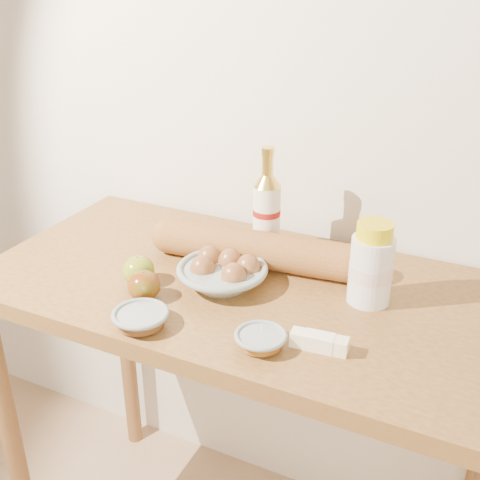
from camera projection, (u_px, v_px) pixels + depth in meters
name	position (u px, v px, depth m)	size (l,w,h in m)	color
back_wall	(306.00, 75.00, 1.43)	(3.50, 0.02, 2.60)	silver
table	(246.00, 330.00, 1.39)	(1.20, 0.60, 0.90)	olive
bourbon_bottle	(267.00, 213.00, 1.42)	(0.08, 0.08, 0.27)	#EDE4C9
cream_bottle	(371.00, 266.00, 1.23)	(0.10, 0.10, 0.18)	silver
egg_bowl	(223.00, 272.00, 1.32)	(0.20, 0.20, 0.07)	gray
baguette	(255.00, 249.00, 1.39)	(0.53, 0.15, 0.09)	#A56A32
apple_yellowgreen	(138.00, 270.00, 1.32)	(0.09, 0.09, 0.07)	#A28B20
apple_redgreen_front	(144.00, 286.00, 1.26)	(0.09, 0.09, 0.06)	maroon
sugar_bowl	(141.00, 318.00, 1.18)	(0.13, 0.13, 0.03)	gray
syrup_bowl	(261.00, 339.00, 1.12)	(0.12, 0.12, 0.03)	gray
butter_stick	(319.00, 342.00, 1.11)	(0.11, 0.04, 0.03)	#FFF4C5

